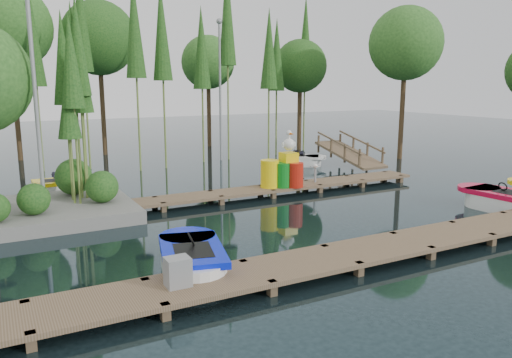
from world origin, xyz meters
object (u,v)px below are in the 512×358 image
boat_blue (192,261)px  island (5,114)px  boat_yellow_far (64,187)px  drum_cluster (290,170)px  boat_red (504,202)px  utility_cabinet (178,272)px  yellow_barrel (270,174)px

boat_blue → island: bearing=130.3°
boat_yellow_far → drum_cluster: 8.40m
island → boat_red: 15.63m
utility_cabinet → drum_cluster: 9.61m
island → boat_red: island is taller
yellow_barrel → drum_cluster: (0.77, -0.16, 0.10)m
boat_blue → utility_cabinet: (-0.74, -1.20, 0.30)m
boat_yellow_far → drum_cluster: drum_cluster is taller
boat_red → drum_cluster: (-4.81, 5.35, 0.61)m
island → drum_cluster: (9.20, -0.95, -2.28)m
island → drum_cluster: size_ratio=3.27×
utility_cabinet → boat_blue: bearing=58.5°
boat_blue → utility_cabinet: bearing=-107.0°
boat_red → drum_cluster: 7.22m
boat_blue → boat_yellow_far: boat_yellow_far is taller
boat_blue → boat_red: 10.82m
boat_red → yellow_barrel: bearing=129.8°
utility_cabinet → yellow_barrel: bearing=49.5°
boat_red → drum_cluster: bearing=126.4°
yellow_barrel → drum_cluster: drum_cluster is taller
yellow_barrel → boat_blue: bearing=-132.1°
island → boat_yellow_far: (1.81, 3.01, -2.91)m
boat_red → utility_cabinet: (-11.56, -1.50, 0.29)m
boat_yellow_far → boat_blue: bearing=-63.3°
yellow_barrel → drum_cluster: size_ratio=0.49×
boat_red → island: bearing=150.2°
boat_yellow_far → drum_cluster: (7.39, -3.96, 0.63)m
yellow_barrel → boat_yellow_far: bearing=150.1°
boat_blue → yellow_barrel: size_ratio=3.08×
island → yellow_barrel: bearing=-5.4°
boat_blue → drum_cluster: drum_cluster is taller
island → boat_yellow_far: 4.56m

